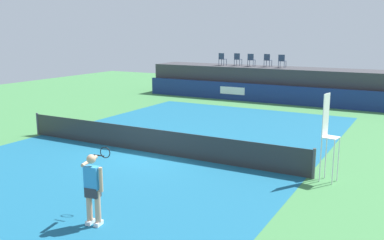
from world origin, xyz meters
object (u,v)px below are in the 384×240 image
object	(u,v)px
spectator_chair_right	(268,60)
spectator_chair_far_right	(282,60)
umpire_chair	(328,131)
net_post_near	(38,124)
spectator_chair_center	(251,59)
tennis_player	(93,187)
net_post_far	(314,164)
spectator_chair_left	(238,59)
spectator_chair_far_left	(222,59)

from	to	relation	value
spectator_chair_right	spectator_chair_far_right	world-z (taller)	same
umpire_chair	net_post_near	bearing A→B (deg)	-179.91
spectator_chair_center	tennis_player	size ratio (longest dim) A/B	0.50
spectator_chair_center	net_post_far	distance (m)	17.28
spectator_chair_far_right	tennis_player	bearing A→B (deg)	-84.84
spectator_chair_left	net_post_near	size ratio (longest dim) A/B	0.89
spectator_chair_left	net_post_far	xyz separation A→B (m)	(9.09, -15.33, -2.19)
spectator_chair_far_left	spectator_chair_far_right	size ratio (longest dim) A/B	1.00
spectator_chair_right	net_post_near	xyz separation A→B (m)	(-5.50, -15.45, -2.19)
spectator_chair_far_left	spectator_chair_center	xyz separation A→B (m)	(2.17, 0.13, 0.00)
spectator_chair_far_left	spectator_chair_left	size ratio (longest dim) A/B	1.00
net_post_near	net_post_far	world-z (taller)	same
spectator_chair_left	tennis_player	bearing A→B (deg)	-76.19
spectator_chair_far_left	net_post_far	xyz separation A→B (m)	(10.17, -15.02, -2.19)
spectator_chair_right	spectator_chair_far_right	size ratio (longest dim) A/B	1.00
spectator_chair_right	spectator_chair_left	bearing A→B (deg)	-176.86
spectator_chair_center	umpire_chair	xyz separation A→B (m)	(8.36, -15.14, -1.11)
spectator_chair_right	umpire_chair	xyz separation A→B (m)	(7.26, -15.42, -1.11)
tennis_player	spectator_chair_left	bearing A→B (deg)	103.81
net_post_near	net_post_far	bearing A→B (deg)	0.00
spectator_chair_right	tennis_player	distance (m)	21.59
spectator_chair_center	spectator_chair_far_right	xyz separation A→B (m)	(2.23, -0.04, 0.00)
spectator_chair_center	spectator_chair_far_right	bearing A→B (deg)	-1.14
spectator_chair_center	spectator_chair_right	size ratio (longest dim) A/B	1.00
spectator_chair_far_left	umpire_chair	size ratio (longest dim) A/B	0.32
spectator_chair_right	net_post_far	bearing A→B (deg)	-65.93
net_post_far	spectator_chair_far_left	bearing A→B (deg)	124.10
spectator_chair_center	spectator_chair_right	world-z (taller)	same
tennis_player	spectator_chair_far_left	bearing A→B (deg)	106.76
net_post_near	spectator_chair_far_left	bearing A→B (deg)	81.56
spectator_chair_far_right	net_post_far	xyz separation A→B (m)	(5.77, -15.11, -2.19)
spectator_chair_right	net_post_far	size ratio (longest dim) A/B	0.89
spectator_chair_center	umpire_chair	world-z (taller)	spectator_chair_center
spectator_chair_far_left	spectator_chair_right	distance (m)	3.30
spectator_chair_right	umpire_chair	world-z (taller)	spectator_chair_right
net_post_far	tennis_player	world-z (taller)	tennis_player
umpire_chair	net_post_far	size ratio (longest dim) A/B	2.76
spectator_chair_left	spectator_chair_right	size ratio (longest dim) A/B	1.00
spectator_chair_center	spectator_chair_left	bearing A→B (deg)	171.25
spectator_chair_far_right	tennis_player	world-z (taller)	spectator_chair_far_right
spectator_chair_far_left	spectator_chair_left	world-z (taller)	same
spectator_chair_far_right	spectator_chair_left	bearing A→B (deg)	176.35
spectator_chair_right	tennis_player	size ratio (longest dim) A/B	0.50
spectator_chair_right	net_post_near	world-z (taller)	spectator_chair_right
spectator_chair_right	net_post_near	distance (m)	16.54
net_post_far	umpire_chair	bearing A→B (deg)	3.27
spectator_chair_left	spectator_chair_center	distance (m)	1.10
spectator_chair_right	umpire_chair	size ratio (longest dim) A/B	0.32
net_post_near	tennis_player	xyz separation A→B (m)	(8.52, -5.86, 0.46)
net_post_far	spectator_chair_left	bearing A→B (deg)	120.67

